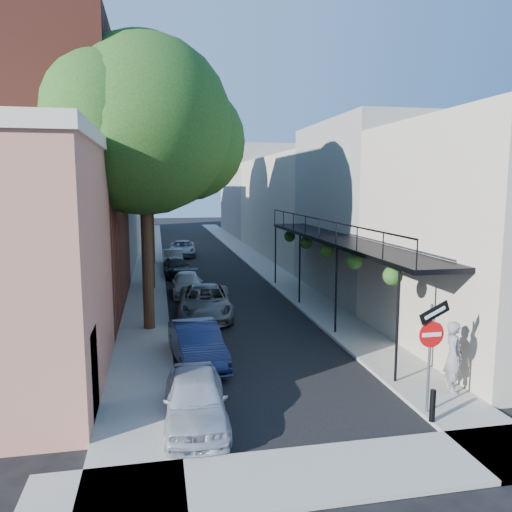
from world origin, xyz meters
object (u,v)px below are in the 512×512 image
sign_post (431,339)px  parked_car_b (197,344)px  parked_car_c (205,302)px  oak_far (155,150)px  parked_car_e (176,267)px  oak_near (155,130)px  parked_car_f (173,258)px  oak_mid (155,161)px  parked_car_d (187,284)px  parked_car_g (182,248)px  parked_car_a (195,399)px  pedestrian (453,357)px  bollard (433,406)px

sign_post → parked_car_b: 7.44m
parked_car_b → parked_car_c: parked_car_c is taller
oak_far → parked_car_e: (1.11, -5.38, -7.62)m
oak_near → parked_car_f: 17.32m
oak_near → oak_mid: oak_near is taller
parked_car_b → parked_car_d: 10.48m
oak_near → parked_car_g: 22.19m
oak_near → oak_far: bearing=90.0°
oak_mid → parked_car_a: (0.82, -16.49, -6.42)m
sign_post → pedestrian: 1.93m
parked_car_f → sign_post: bearing=-80.3°
bollard → parked_car_a: 5.74m
parked_car_a → parked_car_e: size_ratio=1.00×
sign_post → bollard: bearing=-108.6°
parked_car_c → parked_car_f: 14.33m
parked_car_b → parked_car_e: parked_car_b is taller
parked_car_d → parked_car_e: parked_car_e is taller
sign_post → parked_car_b: bearing=137.4°
oak_mid → parked_car_e: bearing=72.2°
parked_car_d → parked_car_e: bearing=94.6°
parked_car_b → parked_car_e: 15.96m
oak_mid → parked_car_c: (2.02, -6.59, -6.36)m
sign_post → parked_car_c: size_ratio=0.60×
oak_near → parked_car_a: (0.77, -8.52, -7.24)m
parked_car_g → oak_mid: bearing=-95.5°
parked_car_e → parked_car_g: parked_car_e is taller
bollard → parked_car_f: parked_car_f is taller
parked_car_a → parked_car_d: parked_car_a is taller
parked_car_b → oak_mid: bearing=89.6°
bollard → parked_car_b: 7.53m
bollard → oak_near: bearing=123.1°
parked_car_a → parked_car_g: 29.42m
oak_far → parked_car_f: size_ratio=3.29×
parked_car_b → bollard: bearing=-52.0°
parked_car_d → parked_car_e: size_ratio=1.05×
bollard → oak_mid: size_ratio=0.08×
parked_car_a → pedestrian: bearing=4.6°
bollard → oak_far: (-6.35, 26.77, 7.74)m
parked_car_c → oak_far: bearing=101.5°
sign_post → oak_near: 12.77m
oak_far → parked_car_d: size_ratio=3.02×
oak_near → oak_far: 17.01m
parked_car_g → pedestrian: 29.71m
parked_car_b → parked_car_f: bearing=84.3°
parked_car_d → parked_car_f: parked_car_f is taller
sign_post → oak_near: bearing=125.1°
parked_car_c → parked_car_f: bearing=98.1°
sign_post → bollard: size_ratio=3.74×
parked_car_a → oak_mid: bearing=95.2°
oak_near → parked_car_a: oak_near is taller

